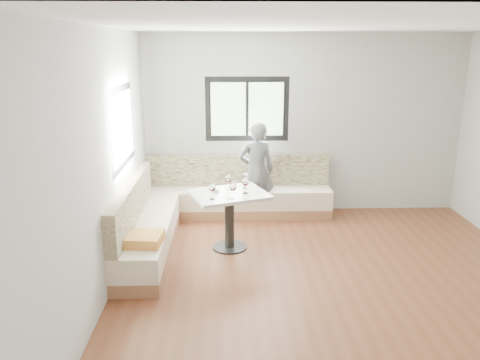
% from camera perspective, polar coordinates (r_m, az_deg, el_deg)
% --- Properties ---
extents(room, '(5.01, 5.01, 2.81)m').
position_cam_1_polar(room, '(5.12, 11.26, 2.30)').
color(room, brown).
rests_on(room, ground).
extents(banquette, '(2.90, 2.80, 0.95)m').
position_cam_1_polar(banquette, '(6.80, -4.68, -3.49)').
color(banquette, '#976547').
rests_on(banquette, ground).
extents(table, '(1.13, 1.01, 0.77)m').
position_cam_1_polar(table, '(6.11, -1.31, -3.30)').
color(table, black).
rests_on(table, ground).
extents(person, '(0.60, 0.45, 1.52)m').
position_cam_1_polar(person, '(7.12, 2.00, 1.09)').
color(person, '#55585B').
rests_on(person, ground).
extents(olive_ramekin, '(0.11, 0.11, 0.04)m').
position_cam_1_polar(olive_ramekin, '(6.08, -3.12, -1.26)').
color(olive_ramekin, white).
rests_on(olive_ramekin, table).
extents(wine_glass_a, '(0.09, 0.09, 0.21)m').
position_cam_1_polar(wine_glass_a, '(5.76, -3.39, -0.96)').
color(wine_glass_a, white).
rests_on(wine_glass_a, table).
extents(wine_glass_b, '(0.09, 0.09, 0.21)m').
position_cam_1_polar(wine_glass_b, '(5.79, -0.87, -0.86)').
color(wine_glass_b, white).
rests_on(wine_glass_b, table).
extents(wine_glass_c, '(0.09, 0.09, 0.21)m').
position_cam_1_polar(wine_glass_c, '(5.98, 0.66, -0.29)').
color(wine_glass_c, white).
rests_on(wine_glass_c, table).
extents(wine_glass_d, '(0.09, 0.09, 0.21)m').
position_cam_1_polar(wine_glass_d, '(6.12, -1.46, 0.10)').
color(wine_glass_d, white).
rests_on(wine_glass_d, table).
extents(wine_glass_e, '(0.09, 0.09, 0.21)m').
position_cam_1_polar(wine_glass_e, '(6.21, 0.66, 0.32)').
color(wine_glass_e, white).
rests_on(wine_glass_e, table).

